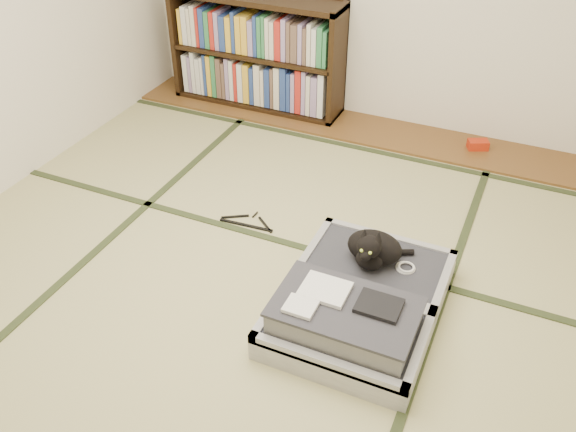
% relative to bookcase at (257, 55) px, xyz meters
% --- Properties ---
extents(floor, '(4.50, 4.50, 0.00)m').
position_rel_bookcase_xyz_m(floor, '(1.00, -2.07, -0.45)').
color(floor, '#C1C181').
rests_on(floor, ground).
extents(wood_strip, '(4.00, 0.50, 0.02)m').
position_rel_bookcase_xyz_m(wood_strip, '(1.00, -0.07, -0.44)').
color(wood_strip, brown).
rests_on(wood_strip, ground).
extents(red_item, '(0.17, 0.14, 0.07)m').
position_rel_bookcase_xyz_m(red_item, '(1.88, -0.04, -0.40)').
color(red_item, '#B3270E').
rests_on(red_item, wood_strip).
extents(room_shell, '(4.50, 4.50, 4.50)m').
position_rel_bookcase_xyz_m(room_shell, '(1.00, -2.07, 1.01)').
color(room_shell, white).
rests_on(room_shell, ground).
extents(tatami_borders, '(4.00, 4.50, 0.01)m').
position_rel_bookcase_xyz_m(tatami_borders, '(1.00, -1.57, -0.45)').
color(tatami_borders, '#2D381E').
rests_on(tatami_borders, ground).
extents(bookcase, '(1.47, 0.33, 0.94)m').
position_rel_bookcase_xyz_m(bookcase, '(0.00, 0.00, 0.00)').
color(bookcase, black).
rests_on(bookcase, wood_strip).
extents(suitcase, '(0.79, 1.05, 0.31)m').
position_rel_bookcase_xyz_m(suitcase, '(1.62, -2.10, -0.34)').
color(suitcase, '#AEAEB3').
rests_on(suitcase, floor).
extents(cat, '(0.35, 0.35, 0.28)m').
position_rel_bookcase_xyz_m(cat, '(1.60, -1.81, -0.19)').
color(cat, black).
rests_on(cat, suitcase).
extents(cable_coil, '(0.11, 0.11, 0.03)m').
position_rel_bookcase_xyz_m(cable_coil, '(1.78, -1.78, -0.29)').
color(cable_coil, white).
rests_on(cable_coil, suitcase).
extents(hanger, '(0.37, 0.18, 0.01)m').
position_rel_bookcase_xyz_m(hanger, '(0.72, -1.58, -0.44)').
color(hanger, black).
rests_on(hanger, floor).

